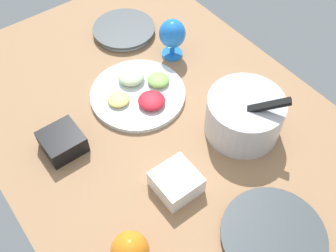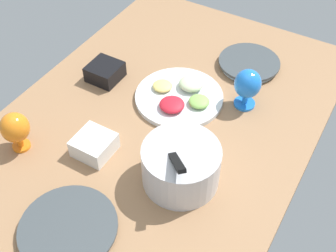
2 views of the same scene
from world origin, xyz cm
name	(u,v)px [view 1 (image 1 of 2)]	position (x,y,z in cm)	size (l,w,h in cm)	color
ground_plane	(166,131)	(0.00, 0.00, -2.00)	(160.00, 104.00, 4.00)	#99704C
dinner_plate_left	(124,30)	(-48.10, 15.57, 1.42)	(24.56, 24.56, 2.72)	silver
dinner_plate_right	(273,236)	(47.14, 0.60, 1.15)	(28.39, 28.39, 2.21)	silver
mixing_bowl	(244,115)	(15.17, 19.29, 7.41)	(24.03, 24.03, 19.68)	silver
fruit_platter	(139,92)	(-17.04, 1.17, 1.63)	(32.83, 32.83, 5.54)	silver
hurricane_glass_blue	(172,35)	(-26.46, 23.00, 9.44)	(9.68, 9.68, 15.52)	blue
hurricane_glass_orange	(130,251)	(30.37, -33.32, 9.01)	(9.42, 9.42, 14.64)	orange
square_bowl_white	(176,182)	(19.51, -10.76, 3.57)	(12.03, 12.03, 6.41)	white
square_bowl_black	(62,141)	(-12.89, -30.00, 3.52)	(11.91, 11.91, 6.32)	black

